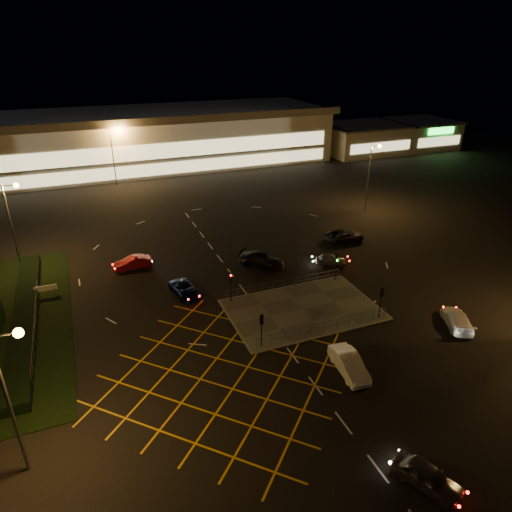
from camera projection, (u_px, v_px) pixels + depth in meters
name	position (u px, v px, depth m)	size (l,w,h in m)	color
ground	(275.00, 304.00, 45.52)	(180.00, 180.00, 0.00)	black
pedestrian_island	(303.00, 309.00, 44.49)	(14.00, 9.00, 0.12)	#4C4944
hedge	(25.00, 316.00, 42.62)	(2.00, 26.00, 1.00)	black
supermarket	(155.00, 137.00, 95.12)	(72.00, 26.50, 10.50)	beige
retail_unit_a	(363.00, 138.00, 104.76)	(18.80, 14.80, 6.35)	beige
retail_unit_b	(419.00, 133.00, 110.10)	(14.80, 14.80, 6.35)	beige
streetlight_sw	(12.00, 384.00, 25.41)	(1.78, 0.56, 10.03)	slate
streetlight_nw	(13.00, 214.00, 49.87)	(1.78, 0.56, 10.03)	slate
streetlight_ne	(372.00, 168.00, 67.63)	(1.78, 0.56, 10.03)	slate
streetlight_far_left	(115.00, 149.00, 79.68)	(1.78, 0.56, 10.03)	slate
streetlight_far_right	(312.00, 131.00, 94.77)	(1.78, 0.56, 10.03)	slate
signal_sw	(262.00, 324.00, 38.14)	(0.28, 0.30, 3.15)	black
signal_se	(381.00, 297.00, 42.16)	(0.28, 0.30, 3.15)	black
signal_nw	(231.00, 281.00, 44.83)	(0.28, 0.30, 3.15)	black
signal_ne	(336.00, 261.00, 48.85)	(0.28, 0.30, 3.15)	black
car_near_silver	(428.00, 477.00, 26.77)	(1.69, 4.19, 1.43)	#999A9F
car_queue_white	(349.00, 364.00, 35.95)	(1.64, 4.71, 1.55)	white
car_left_blue	(185.00, 289.00, 46.89)	(2.08, 4.51, 1.25)	#0C1948
car_far_dkgrey	(262.00, 260.00, 52.82)	(2.19, 5.38, 1.56)	black
car_right_silver	(331.00, 259.00, 53.32)	(1.44, 3.57, 1.22)	#B8BAC0
car_circ_red	(132.00, 263.00, 52.29)	(1.50, 4.29, 1.41)	#9F0F0B
car_east_grey	(344.00, 236.00, 59.44)	(2.41, 5.22, 1.45)	black
car_approach_white	(457.00, 319.00, 41.78)	(1.95, 4.80, 1.39)	silver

